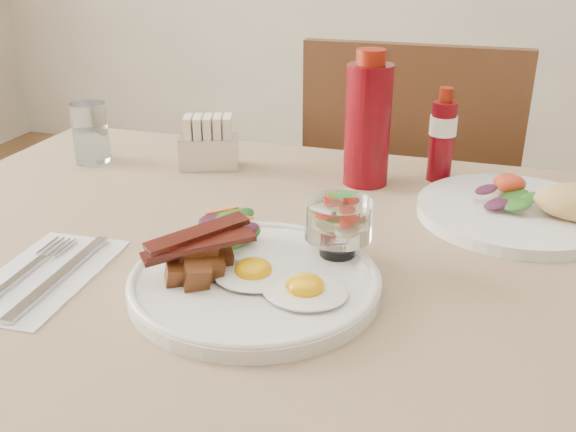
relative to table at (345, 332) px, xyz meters
name	(u,v)px	position (x,y,z in m)	size (l,w,h in m)	color
table	(345,332)	(0.00, 0.00, 0.00)	(1.33, 0.88, 0.75)	#512A19
chair_far	(408,222)	(0.00, 0.66, -0.14)	(0.42, 0.42, 0.93)	#512A19
main_plate	(255,282)	(-0.09, -0.08, 0.10)	(0.28, 0.28, 0.02)	white
fried_eggs	(279,281)	(-0.06, -0.09, 0.11)	(0.18, 0.12, 0.02)	white
bacon_potato_pile	(198,256)	(-0.15, -0.09, 0.13)	(0.12, 0.11, 0.05)	brown
side_salad	(230,229)	(-0.15, -0.01, 0.12)	(0.08, 0.07, 0.04)	#184A13
fruit_cup	(339,220)	(-0.01, 0.00, 0.15)	(0.08, 0.08, 0.08)	white
second_plate	(532,209)	(0.21, 0.21, 0.11)	(0.29, 0.27, 0.07)	white
ketchup_bottle	(368,123)	(-0.04, 0.29, 0.19)	(0.09, 0.09, 0.21)	#63050D
hot_sauce_bottle	(442,136)	(0.07, 0.34, 0.16)	(0.05, 0.05, 0.15)	#63050D
sugar_caddy	(209,145)	(-0.30, 0.28, 0.13)	(0.11, 0.08, 0.09)	#BBBBC0
water_glass	(91,136)	(-0.50, 0.25, 0.13)	(0.06, 0.06, 0.10)	white
napkin_cutlery	(44,276)	(-0.33, -0.12, 0.09)	(0.13, 0.22, 0.01)	silver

